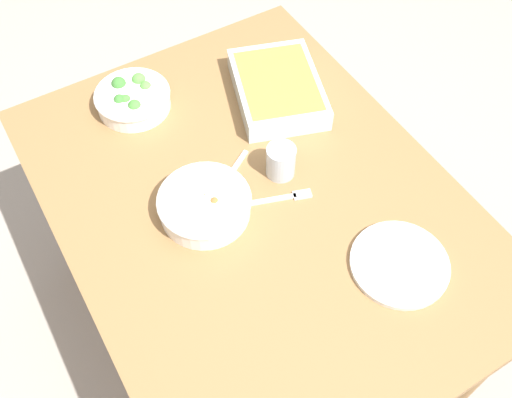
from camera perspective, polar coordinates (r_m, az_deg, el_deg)
name	(u,v)px	position (r m, az deg, el deg)	size (l,w,h in m)	color
ground_plane	(256,324)	(2.04, 0.00, -12.13)	(6.00, 6.00, 0.00)	#9E9389
dining_table	(256,220)	(1.46, 0.00, -2.04)	(1.20, 0.90, 0.74)	olive
stew_bowl	(205,204)	(1.35, -5.06, -0.51)	(0.22, 0.22, 0.06)	white
broccoli_bowl	(133,98)	(1.60, -11.98, 9.64)	(0.20, 0.20, 0.07)	white
baking_dish	(278,88)	(1.59, 2.14, 10.85)	(0.35, 0.30, 0.06)	silver
drink_cup	(281,162)	(1.41, 2.44, 3.62)	(0.07, 0.07, 0.08)	#B2BCC6
side_plate	(400,264)	(1.33, 13.88, -6.19)	(0.22, 0.22, 0.01)	silver
spoon_by_stew	(225,183)	(1.42, -3.10, 1.62)	(0.11, 0.16, 0.01)	silver
fork_on_table	(281,198)	(1.39, 2.47, 0.08)	(0.07, 0.17, 0.01)	silver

